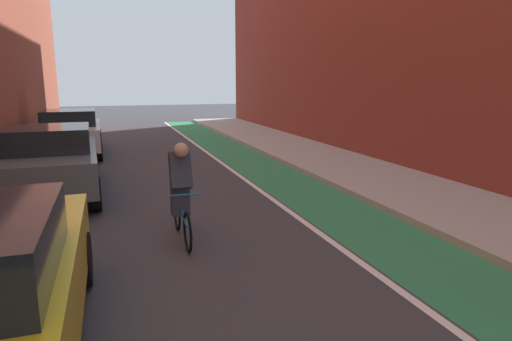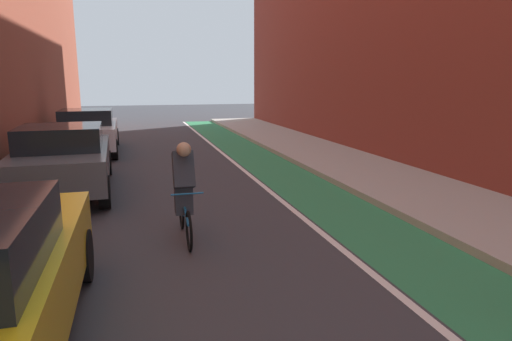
# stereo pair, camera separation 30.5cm
# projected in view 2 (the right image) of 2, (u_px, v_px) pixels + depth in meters

# --- Properties ---
(ground_plane) EXTENTS (79.51, 79.51, 0.00)m
(ground_plane) POSITION_uv_depth(u_px,v_px,m) (200.00, 227.00, 7.61)
(ground_plane) COLOR #38383D
(bike_lane_paint) EXTENTS (1.60, 36.14, 0.00)m
(bike_lane_paint) POSITION_uv_depth(u_px,v_px,m) (308.00, 190.00, 10.23)
(bike_lane_paint) COLOR #2D8451
(bike_lane_paint) RESTS_ON ground
(lane_divider_stripe) EXTENTS (0.12, 36.14, 0.00)m
(lane_divider_stripe) POSITION_uv_depth(u_px,v_px,m) (271.00, 192.00, 10.00)
(lane_divider_stripe) COLOR white
(lane_divider_stripe) RESTS_ON ground
(sidewalk_right) EXTENTS (2.81, 36.14, 0.14)m
(sidewalk_right) POSITION_uv_depth(u_px,v_px,m) (392.00, 181.00, 10.79)
(sidewalk_right) COLOR #A8A59E
(sidewalk_right) RESTS_ON ground
(parked_sedan_gray) EXTENTS (2.09, 4.47, 1.53)m
(parked_sedan_gray) POSITION_uv_depth(u_px,v_px,m) (64.00, 158.00, 9.82)
(parked_sedan_gray) COLOR #595B60
(parked_sedan_gray) RESTS_ON ground
(parked_sedan_white) EXTENTS (2.03, 4.56, 1.53)m
(parked_sedan_white) POSITION_uv_depth(u_px,v_px,m) (88.00, 131.00, 15.24)
(parked_sedan_white) COLOR silver
(parked_sedan_white) RESTS_ON ground
(cyclist_trailing) EXTENTS (0.48, 1.66, 1.59)m
(cyclist_trailing) POSITION_uv_depth(u_px,v_px,m) (184.00, 190.00, 6.90)
(cyclist_trailing) COLOR black
(cyclist_trailing) RESTS_ON ground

